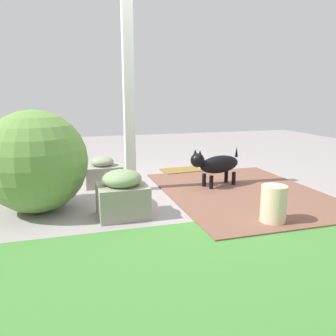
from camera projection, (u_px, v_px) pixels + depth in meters
The scene contains 11 objects.
ground_plane at pixel (155, 194), 4.12m from camera, with size 12.00×12.00×0.00m, color gray.
brick_path at pixel (242, 192), 4.16m from camera, with size 1.80×2.40×0.02m, color brown.
lawn_patch at pixel (161, 335), 1.70m from camera, with size 5.20×2.80×0.01m, color #438336.
porch_pillar at pixel (129, 97), 4.05m from camera, with size 0.12×0.12×2.29m, color white.
stone_planter_nearest at pixel (103, 173), 4.47m from camera, with size 0.49×0.39×0.38m.
stone_planter_mid at pixel (122, 195), 3.32m from camera, with size 0.48×0.42×0.47m.
round_shrub at pixel (36, 162), 3.41m from camera, with size 1.03×1.03×1.03m, color #608D3F.
terracotta_pot_broad at pixel (21, 168), 4.40m from camera, with size 0.39×0.39×0.42m.
dog at pixel (216, 164), 4.35m from camera, with size 0.75×0.37×0.52m.
ceramic_urn at pixel (274, 205), 3.15m from camera, with size 0.24×0.24×0.36m, color beige.
doormat at pixel (182, 171), 5.30m from camera, with size 0.59×0.37×0.03m, color olive.
Camera 1 is at (0.99, 3.84, 1.18)m, focal length 36.69 mm.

